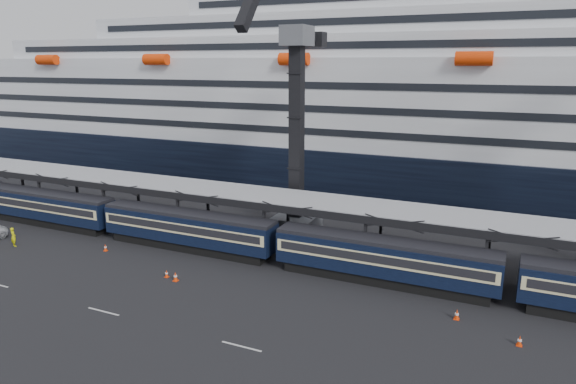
# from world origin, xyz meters

# --- Properties ---
(ground) EXTENTS (260.00, 260.00, 0.00)m
(ground) POSITION_xyz_m (0.00, 0.00, 0.00)
(ground) COLOR black
(ground) RESTS_ON ground
(train) EXTENTS (133.05, 3.00, 4.05)m
(train) POSITION_xyz_m (-4.65, 10.00, 2.20)
(train) COLOR black
(train) RESTS_ON ground
(canopy) EXTENTS (130.00, 6.25, 5.53)m
(canopy) POSITION_xyz_m (0.00, 14.00, 5.25)
(canopy) COLOR gray
(canopy) RESTS_ON ground
(cruise_ship) EXTENTS (214.09, 28.84, 34.00)m
(cruise_ship) POSITION_xyz_m (-1.08, 45.99, 12.34)
(cruise_ship) COLOR black
(cruise_ship) RESTS_ON ground
(crane_dark_near) EXTENTS (4.50, 17.75, 35.08)m
(crane_dark_near) POSITION_xyz_m (-20.00, 18.59, 11.93)
(crane_dark_near) COLOR #52545A
(crane_dark_near) RESTS_ON ground
(worker) EXTENTS (0.85, 0.69, 2.01)m
(worker) POSITION_xyz_m (-44.82, 3.21, 1.00)
(worker) COLOR #DBDB0B
(worker) RESTS_ON ground
(traffic_cone_a) EXTENTS (0.37, 0.37, 0.73)m
(traffic_cone_a) POSITION_xyz_m (-35.26, 6.02, 0.36)
(traffic_cone_a) COLOR #F23807
(traffic_cone_a) RESTS_ON ground
(traffic_cone_b) EXTENTS (0.35, 0.35, 0.70)m
(traffic_cone_b) POSITION_xyz_m (-25.61, 3.23, 0.35)
(traffic_cone_b) COLOR #F23807
(traffic_cone_b) RESTS_ON ground
(traffic_cone_c) EXTENTS (0.43, 0.43, 0.85)m
(traffic_cone_c) POSITION_xyz_m (-24.42, 2.91, 0.42)
(traffic_cone_c) COLOR #F23807
(traffic_cone_c) RESTS_ON ground
(traffic_cone_d) EXTENTS (0.40, 0.40, 0.80)m
(traffic_cone_d) POSITION_xyz_m (-1.39, 5.81, 0.40)
(traffic_cone_d) COLOR #F23807
(traffic_cone_d) RESTS_ON ground
(traffic_cone_e) EXTENTS (0.38, 0.38, 0.75)m
(traffic_cone_e) POSITION_xyz_m (2.87, 3.75, 0.37)
(traffic_cone_e) COLOR #F23807
(traffic_cone_e) RESTS_ON ground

